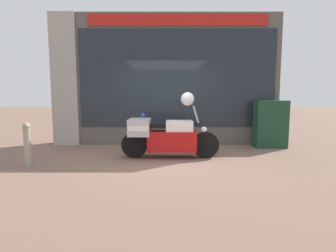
{
  "coord_description": "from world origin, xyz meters",
  "views": [
    {
      "loc": [
        0.07,
        -5.81,
        1.42
      ],
      "look_at": [
        0.04,
        0.68,
        0.68
      ],
      "focal_mm": 28.0,
      "sensor_mm": 36.0,
      "label": 1
    }
  ],
  "objects": [
    {
      "name": "white_helmet",
      "position": [
        0.51,
        0.18,
        1.36
      ],
      "size": [
        0.31,
        0.31,
        0.31
      ],
      "primitive_type": "sphere",
      "color": "white",
      "rests_on": "paramedic_motorcycle"
    },
    {
      "name": "paramedic_motorcycle",
      "position": [
        -0.02,
        0.18,
        0.52
      ],
      "size": [
        2.26,
        0.66,
        1.21
      ],
      "rotation": [
        0.0,
        0.0,
        -0.01
      ],
      "color": "black",
      "rests_on": "ground"
    },
    {
      "name": "shop_building",
      "position": [
        -0.37,
        2.0,
        1.89
      ],
      "size": [
        6.59,
        0.55,
        3.77
      ],
      "color": "#56514C",
      "rests_on": "ground"
    },
    {
      "name": "utility_cabinet",
      "position": [
        2.92,
        1.42,
        0.65
      ],
      "size": [
        0.85,
        0.44,
        1.31
      ],
      "primitive_type": "cube",
      "color": "#193D28",
      "rests_on": "ground"
    },
    {
      "name": "ground_plane",
      "position": [
        0.0,
        0.0,
        0.0
      ],
      "size": [
        60.0,
        60.0,
        0.0
      ],
      "primitive_type": "plane",
      "color": "#7A5B4C"
    },
    {
      "name": "window_display",
      "position": [
        0.3,
        2.03,
        0.44
      ],
      "size": [
        5.38,
        0.3,
        1.83
      ],
      "color": "slate",
      "rests_on": "ground"
    },
    {
      "name": "street_bollard",
      "position": [
        -2.76,
        -0.63,
        0.46
      ],
      "size": [
        0.14,
        0.14,
        0.9
      ],
      "color": "gray",
      "rests_on": "ground"
    }
  ]
}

